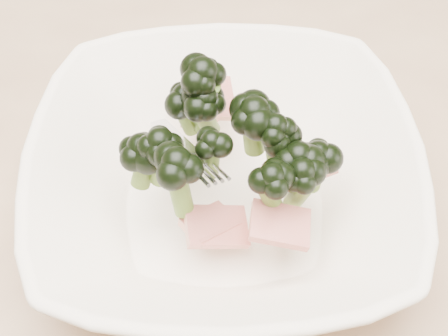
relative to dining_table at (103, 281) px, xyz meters
The scene contains 2 objects.
dining_table is the anchor object (origin of this frame).
broccoli_dish 0.18m from the dining_table, ahead, with size 0.31×0.31×0.12m.
Camera 1 is at (0.11, -0.29, 1.17)m, focal length 50.00 mm.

